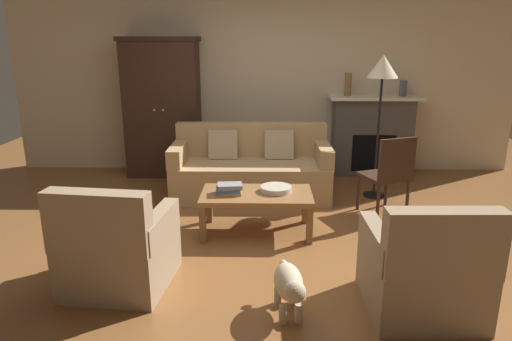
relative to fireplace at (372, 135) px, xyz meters
name	(u,v)px	position (x,y,z in m)	size (l,w,h in m)	color
ground_plane	(261,238)	(-1.55, -2.30, -0.57)	(9.60, 9.60, 0.00)	brown
back_wall	(263,74)	(-1.55, 0.25, 0.83)	(7.20, 0.10, 2.80)	beige
fireplace	(372,135)	(0.00, 0.00, 0.00)	(1.26, 0.48, 1.12)	#4C4947
armoire	(163,107)	(-2.95, -0.08, 0.39)	(1.06, 0.57, 1.91)	#382319
couch	(251,170)	(-1.69, -0.99, -0.25)	(1.93, 0.87, 0.86)	tan
coffee_table	(257,198)	(-1.60, -2.15, -0.20)	(1.10, 0.60, 0.42)	olive
fruit_bowl	(276,189)	(-1.40, -2.10, -0.12)	(0.31, 0.31, 0.05)	beige
book_stack	(229,189)	(-1.87, -2.19, -0.10)	(0.27, 0.20, 0.10)	gold
mantel_vase_bronze	(348,85)	(-0.38, -0.02, 0.71)	(0.09, 0.09, 0.31)	olive
mantel_vase_slate	(403,88)	(0.38, -0.02, 0.66)	(0.10, 0.10, 0.22)	#565B66
armchair_near_left	(117,250)	(-2.67, -3.23, -0.25)	(0.85, 0.85, 0.88)	#997F60
armchair_near_right	(424,272)	(-0.38, -3.54, -0.25)	(0.80, 0.79, 0.88)	#997F60
side_chair_wooden	(389,171)	(-0.17, -1.67, -0.06)	(0.57, 0.57, 0.90)	#382319
floor_lamp	(382,75)	(-0.16, -1.01, 0.91)	(0.36, 0.36, 1.71)	black
dog	(289,284)	(-1.34, -3.61, -0.32)	(0.25, 0.57, 0.39)	beige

